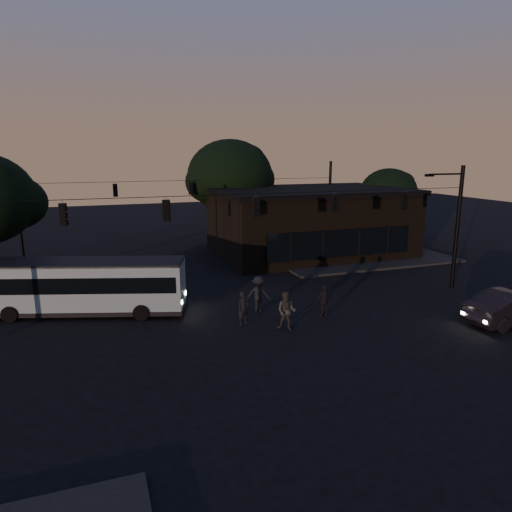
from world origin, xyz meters
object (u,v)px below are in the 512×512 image
object	(u,v)px
pedestrian_b	(286,311)
bus	(86,284)
building	(310,221)
pedestrian_c	(324,301)
pedestrian_a	(243,308)
pedestrian_d	(259,294)

from	to	relation	value
pedestrian_b	bus	bearing A→B (deg)	-173.42
building	bus	size ratio (longest dim) A/B	1.50
building	pedestrian_b	xyz separation A→B (m)	(-8.54, -14.93, -1.77)
bus	pedestrian_c	distance (m)	12.30
bus	pedestrian_a	bearing A→B (deg)	-12.49
pedestrian_b	pedestrian_d	size ratio (longest dim) A/B	0.99
building	bus	xyz separation A→B (m)	(-17.37, -9.35, -1.12)
building	pedestrian_b	distance (m)	17.29
building	pedestrian_d	distance (m)	15.01
building	pedestrian_c	bearing A→B (deg)	-113.26
pedestrian_c	pedestrian_b	bearing A→B (deg)	14.85
pedestrian_a	pedestrian_d	distance (m)	2.05
pedestrian_a	bus	bearing A→B (deg)	133.10
pedestrian_a	pedestrian_b	bearing A→B (deg)	-57.02
pedestrian_b	building	bearing A→B (deg)	99.11
pedestrian_b	pedestrian_c	distance (m)	2.76
pedestrian_c	bus	bearing A→B (deg)	-28.79
bus	pedestrian_d	bearing A→B (deg)	0.50
bus	pedestrian_d	world-z (taller)	bus
pedestrian_b	pedestrian_c	size ratio (longest dim) A/B	1.12
bus	pedestrian_c	xyz separation A→B (m)	(11.39, -4.56, -0.75)
pedestrian_a	pedestrian_d	world-z (taller)	pedestrian_d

